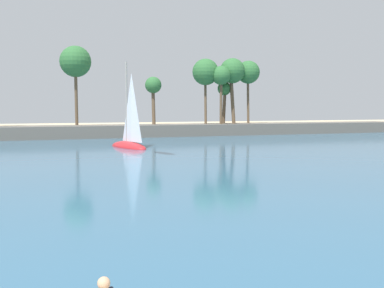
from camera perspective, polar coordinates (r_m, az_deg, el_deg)
sea at (r=56.59m, az=-14.17°, el=0.15°), size 220.00×97.55×0.06m
palm_headland at (r=65.07m, az=-16.13°, el=3.92°), size 109.45×6.32×13.07m
sailboat_near_shore at (r=48.35m, az=-8.02°, el=0.59°), size 3.92×7.09×9.85m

